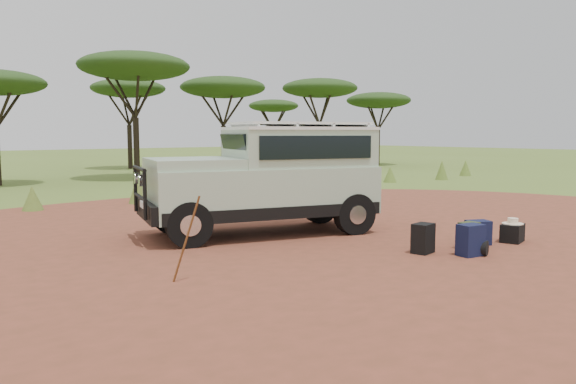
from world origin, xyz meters
TOP-DOWN VIEW (x-y plane):
  - ground at (0.00, 0.00)m, footprint 140.00×140.00m
  - dirt_clearing at (0.00, 0.00)m, footprint 23.00×23.00m
  - grass_fringe at (0.12, 8.67)m, footprint 36.60×1.60m
  - acacia_treeline at (0.75, 19.81)m, footprint 46.70×13.20m
  - safari_vehicle at (0.03, 2.07)m, footprint 5.30×3.26m
  - walking_staff at (-3.39, -0.42)m, footprint 0.34×0.34m
  - backpack_black at (0.95, -1.36)m, footprint 0.45×0.37m
  - backpack_navy at (1.43, -2.03)m, footprint 0.49×0.39m
  - backpack_olive at (1.95, -1.66)m, footprint 0.37×0.27m
  - duffel_navy at (2.44, -1.55)m, footprint 0.53×0.47m
  - hard_case at (3.22, -1.83)m, footprint 0.60×0.50m
  - stuff_sack at (1.60, -2.11)m, footprint 0.36×0.36m
  - safari_hat at (3.22, -1.83)m, footprint 0.41×0.41m

SIDE VIEW (x-z plane):
  - ground at x=0.00m, z-range 0.00..0.00m
  - dirt_clearing at x=0.00m, z-range 0.00..0.01m
  - stuff_sack at x=1.60m, z-range 0.00..0.28m
  - hard_case at x=3.22m, z-range 0.00..0.37m
  - duffel_navy at x=2.44m, z-range 0.00..0.48m
  - backpack_olive at x=1.95m, z-range 0.00..0.51m
  - backpack_black at x=0.95m, z-range 0.00..0.55m
  - backpack_navy at x=1.43m, z-range 0.00..0.57m
  - grass_fringe at x=0.12m, z-range -0.05..0.85m
  - safari_hat at x=3.22m, z-range 0.36..0.48m
  - walking_staff at x=-3.39m, z-range 0.00..1.29m
  - safari_vehicle at x=0.03m, z-range -0.04..2.39m
  - acacia_treeline at x=0.75m, z-range 1.74..8.00m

